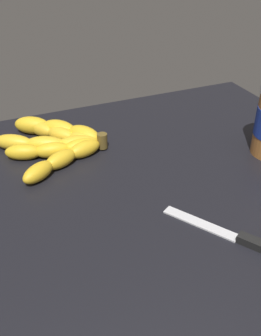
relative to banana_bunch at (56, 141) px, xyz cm
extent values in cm
cube|color=black|center=(-11.92, 23.01, -3.43)|extent=(82.60, 79.89, 3.61)
ellipsoid|color=yellow|center=(-5.69, -0.09, 0.21)|extent=(7.33, 8.30, 3.66)
ellipsoid|color=yellow|center=(-1.77, -4.67, 0.21)|extent=(7.99, 7.89, 3.66)
ellipsoid|color=yellow|center=(2.95, -8.40, 0.21)|extent=(8.35, 7.17, 3.66)
ellipsoid|color=yellow|center=(-5.21, 1.03, -0.08)|extent=(6.78, 6.41, 3.08)
ellipsoid|color=yellow|center=(-1.64, -2.47, -0.08)|extent=(6.46, 6.75, 3.08)
ellipsoid|color=yellow|center=(1.39, -6.47, -0.08)|extent=(6.00, 6.94, 3.08)
ellipsoid|color=yellow|center=(-3.77, 2.34, -0.04)|extent=(8.52, 5.22, 3.16)
ellipsoid|color=yellow|center=(2.18, 0.14, -0.04)|extent=(8.55, 6.21, 3.16)
ellipsoid|color=yellow|center=(7.72, -2.97, -0.04)|extent=(8.37, 7.05, 3.16)
ellipsoid|color=yellow|center=(-4.03, 3.49, -0.11)|extent=(6.97, 3.25, 3.02)
ellipsoid|color=yellow|center=(1.41, 2.86, -0.11)|extent=(7.33, 4.30, 3.02)
ellipsoid|color=yellow|center=(6.68, 1.37, -0.11)|extent=(7.49, 5.23, 3.02)
ellipsoid|color=yellow|center=(-4.22, 4.79, -0.10)|extent=(7.37, 4.81, 3.05)
ellipsoid|color=yellow|center=(0.85, 6.69, -0.10)|extent=(7.45, 5.62, 3.05)
ellipsoid|color=yellow|center=(5.59, 9.33, -0.10)|extent=(7.35, 6.29, 3.05)
cylinder|color=brown|center=(-8.28, 3.63, 0.18)|extent=(2.00, 2.00, 3.00)
cube|color=silver|center=(-14.14, 30.69, -1.32)|extent=(7.83, 11.03, 0.50)
camera|label=1|loc=(13.77, 69.25, 38.46)|focal=43.12mm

